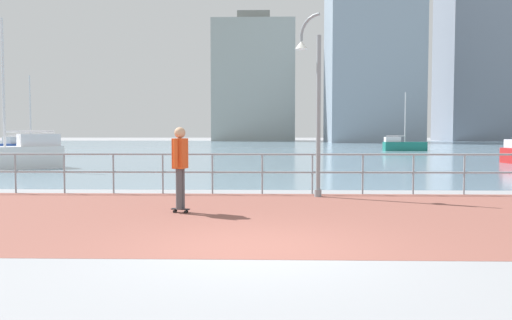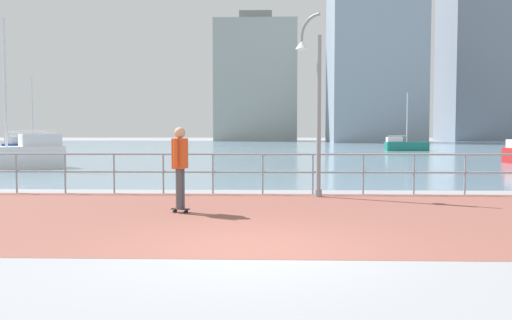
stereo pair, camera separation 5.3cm
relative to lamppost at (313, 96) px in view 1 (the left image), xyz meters
The scene contains 12 objects.
ground 33.82m from the lamppost, 92.31° to the left, with size 220.00×220.00×0.00m, color gray.
brick_paving 4.44m from the lamppost, 112.73° to the right, with size 28.00×7.50×0.01m, color brown.
harbor_water 45.60m from the lamppost, 91.71° to the left, with size 180.00×88.00×0.00m, color #6B899E.
waterfront_railing 2.40m from the lamppost, 159.83° to the left, with size 25.25×0.06×1.14m.
lamppost is the anchor object (origin of this frame).
skateboarder 4.54m from the lamppost, 136.21° to the right, with size 0.41×0.56×1.84m.
sailboat_ivory 16.60m from the lamppost, 143.59° to the left, with size 4.88×4.17×6.94m.
sailboat_navy 30.48m from the lamppost, 128.47° to the left, with size 3.14×4.31×5.90m.
sailboat_gray 35.87m from the lamppost, 71.85° to the left, with size 3.84×1.26×5.36m.
tower_concrete 89.11m from the lamppost, 92.77° to the left, with size 15.76×11.02×25.04m.
tower_slate 99.08m from the lamppost, 66.30° to the left, with size 12.99×13.25×36.96m.
tower_brick 76.90m from the lamppost, 77.79° to the left, with size 14.84×12.87×32.32m.
Camera 1 is at (0.20, -7.62, 1.74)m, focal length 36.34 mm.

